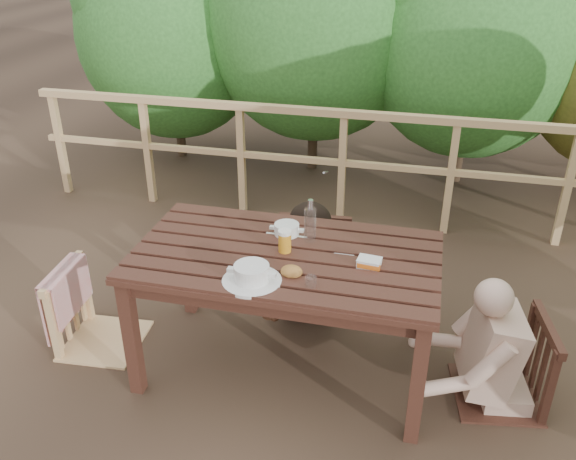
% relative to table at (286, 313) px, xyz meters
% --- Properties ---
extents(ground, '(60.00, 60.00, 0.00)m').
position_rel_table_xyz_m(ground, '(0.00, 0.00, -0.39)').
color(ground, '#4C3727').
rests_on(ground, ground).
extents(table, '(1.67, 0.94, 0.77)m').
position_rel_table_xyz_m(table, '(0.00, 0.00, 0.00)').
color(table, '#371D15').
rests_on(table, ground).
extents(chair_left, '(0.52, 0.52, 0.97)m').
position_rel_table_xyz_m(chair_left, '(-1.18, -0.06, 0.10)').
color(chair_left, tan).
rests_on(chair_left, ground).
extents(chair_far, '(0.56, 0.56, 1.04)m').
position_rel_table_xyz_m(chair_far, '(-0.00, 0.73, 0.13)').
color(chair_far, '#371D15').
rests_on(chair_far, ground).
extents(chair_right, '(0.54, 0.54, 0.96)m').
position_rel_table_xyz_m(chair_right, '(1.21, 0.03, 0.09)').
color(chair_right, '#371D15').
rests_on(chair_right, ground).
extents(woman, '(0.55, 0.66, 1.23)m').
position_rel_table_xyz_m(woman, '(-0.00, 0.75, 0.23)').
color(woman, black).
rests_on(woman, ground).
extents(diner_right, '(0.69, 0.60, 1.26)m').
position_rel_table_xyz_m(diner_right, '(1.24, 0.03, 0.24)').
color(diner_right, tan).
rests_on(diner_right, ground).
extents(railing, '(5.60, 0.10, 1.01)m').
position_rel_table_xyz_m(railing, '(0.00, 2.00, 0.12)').
color(railing, tan).
rests_on(railing, ground).
extents(soup_near, '(0.30, 0.30, 0.10)m').
position_rel_table_xyz_m(soup_near, '(-0.10, -0.31, 0.44)').
color(soup_near, silver).
rests_on(soup_near, table).
extents(soup_far, '(0.24, 0.24, 0.08)m').
position_rel_table_xyz_m(soup_far, '(-0.05, 0.21, 0.43)').
color(soup_far, white).
rests_on(soup_far, table).
extents(bread_roll, '(0.11, 0.09, 0.07)m').
position_rel_table_xyz_m(bread_roll, '(0.08, -0.21, 0.42)').
color(bread_roll, '#B1742C').
rests_on(bread_roll, table).
extents(beer_glass, '(0.07, 0.07, 0.14)m').
position_rel_table_xyz_m(beer_glass, '(-0.01, 0.01, 0.46)').
color(beer_glass, gold).
rests_on(beer_glass, table).
extents(bottle, '(0.06, 0.06, 0.27)m').
position_rel_table_xyz_m(bottle, '(0.10, 0.16, 0.52)').
color(bottle, white).
rests_on(bottle, table).
extents(tumbler, '(0.06, 0.06, 0.07)m').
position_rel_table_xyz_m(tumbler, '(0.20, -0.29, 0.42)').
color(tumbler, white).
rests_on(tumbler, table).
extents(butter_tub, '(0.13, 0.10, 0.05)m').
position_rel_table_xyz_m(butter_tub, '(0.46, -0.02, 0.41)').
color(butter_tub, white).
rests_on(butter_tub, table).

